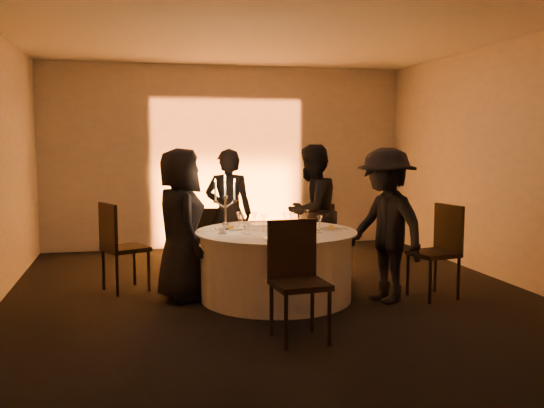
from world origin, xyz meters
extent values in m
plane|color=black|center=(0.00, 0.00, 0.00)|extent=(7.00, 7.00, 0.00)
plane|color=white|center=(0.00, 0.00, 3.00)|extent=(7.00, 7.00, 0.00)
plane|color=#B3ADA6|center=(0.00, 3.50, 1.50)|extent=(7.00, 0.00, 7.00)
plane|color=#B3ADA6|center=(0.00, -3.50, 1.50)|extent=(7.00, 0.00, 7.00)
plane|color=#B3ADA6|center=(3.00, 0.00, 1.50)|extent=(0.00, 7.00, 7.00)
cube|color=black|center=(0.00, 3.20, 0.05)|extent=(0.25, 0.12, 0.10)
cylinder|color=black|center=(0.00, 0.00, 0.01)|extent=(0.60, 0.60, 0.03)
cylinder|color=black|center=(0.00, 0.00, 0.38)|extent=(0.20, 0.20, 0.75)
cylinder|color=white|center=(0.00, 0.00, 0.38)|extent=(1.68, 1.68, 0.75)
cylinder|color=white|center=(0.00, 0.00, 0.76)|extent=(1.80, 1.80, 0.02)
cube|color=black|center=(-1.65, 0.75, 0.50)|extent=(0.61, 0.61, 0.05)
cube|color=black|center=(-1.84, 0.67, 0.79)|extent=(0.23, 0.43, 0.53)
cylinder|color=black|center=(-1.39, 0.66, 0.25)|extent=(0.04, 0.04, 0.49)
cylinder|color=black|center=(-1.55, 1.01, 0.25)|extent=(0.04, 0.04, 0.49)
cylinder|color=black|center=(-1.74, 0.49, 0.25)|extent=(0.04, 0.04, 0.49)
cylinder|color=black|center=(-1.91, 0.85, 0.25)|extent=(0.04, 0.04, 0.49)
cube|color=black|center=(-0.50, 1.58, 0.42)|extent=(0.48, 0.48, 0.05)
cube|color=black|center=(-0.56, 1.42, 0.66)|extent=(0.38, 0.16, 0.44)
cylinder|color=black|center=(-0.30, 1.69, 0.21)|extent=(0.04, 0.04, 0.41)
cylinder|color=black|center=(-0.61, 1.79, 0.21)|extent=(0.04, 0.04, 0.41)
cylinder|color=black|center=(-0.40, 1.38, 0.21)|extent=(0.04, 0.04, 0.41)
cylinder|color=black|center=(-0.71, 1.48, 0.21)|extent=(0.04, 0.04, 0.41)
cube|color=black|center=(0.83, 1.30, 0.44)|extent=(0.55, 0.55, 0.05)
cube|color=black|center=(0.93, 1.15, 0.69)|extent=(0.36, 0.25, 0.46)
cylinder|color=black|center=(0.88, 1.54, 0.22)|extent=(0.04, 0.04, 0.43)
cylinder|color=black|center=(0.59, 1.35, 0.22)|extent=(0.04, 0.04, 0.43)
cylinder|color=black|center=(1.07, 1.25, 0.22)|extent=(0.04, 0.04, 0.43)
cylinder|color=black|center=(0.78, 1.06, 0.22)|extent=(0.04, 0.04, 0.43)
cube|color=black|center=(1.74, -0.36, 0.50)|extent=(0.54, 0.54, 0.05)
cube|color=black|center=(1.94, -0.32, 0.79)|extent=(0.13, 0.46, 0.53)
cylinder|color=black|center=(1.50, -0.21, 0.25)|extent=(0.04, 0.04, 0.49)
cylinder|color=black|center=(1.58, -0.59, 0.25)|extent=(0.04, 0.04, 0.49)
cylinder|color=black|center=(1.89, -0.13, 0.25)|extent=(0.04, 0.04, 0.49)
cylinder|color=black|center=(1.97, -0.51, 0.25)|extent=(0.04, 0.04, 0.49)
cube|color=black|center=(-0.13, -1.45, 0.51)|extent=(0.50, 0.50, 0.05)
cube|color=black|center=(-0.15, -1.24, 0.80)|extent=(0.47, 0.08, 0.53)
cylinder|color=black|center=(-0.31, -1.67, 0.25)|extent=(0.04, 0.04, 0.50)
cylinder|color=black|center=(0.09, -1.63, 0.25)|extent=(0.04, 0.04, 0.50)
cylinder|color=black|center=(-0.34, -1.27, 0.25)|extent=(0.04, 0.04, 0.50)
cylinder|color=black|center=(0.05, -1.24, 0.25)|extent=(0.04, 0.04, 0.50)
imported|color=black|center=(-1.04, 0.20, 0.85)|extent=(0.68, 0.91, 1.69)
imported|color=black|center=(-0.34, 1.22, 0.83)|extent=(0.69, 0.55, 1.67)
imported|color=black|center=(0.69, 0.94, 0.86)|extent=(1.06, 1.02, 1.72)
imported|color=black|center=(1.15, -0.38, 0.85)|extent=(0.94, 1.24, 1.69)
cylinder|color=white|center=(-0.48, 0.22, 0.78)|extent=(0.28, 0.28, 0.01)
cube|color=#B9B9BE|center=(-0.65, 0.22, 0.78)|extent=(0.01, 0.17, 0.01)
cube|color=#B9B9BE|center=(-0.31, 0.22, 0.78)|extent=(0.02, 0.17, 0.01)
sphere|color=yellow|center=(-0.48, 0.22, 0.82)|extent=(0.07, 0.07, 0.07)
cylinder|color=white|center=(-0.11, 0.51, 0.78)|extent=(0.25, 0.25, 0.01)
cube|color=#B9B9BE|center=(-0.28, 0.51, 0.78)|extent=(0.02, 0.17, 0.01)
cube|color=#B9B9BE|center=(0.06, 0.51, 0.78)|extent=(0.02, 0.17, 0.01)
cylinder|color=white|center=(0.28, 0.47, 0.78)|extent=(0.25, 0.25, 0.01)
cube|color=#B9B9BE|center=(0.11, 0.47, 0.78)|extent=(0.02, 0.17, 0.01)
cube|color=#B9B9BE|center=(0.45, 0.47, 0.78)|extent=(0.02, 0.17, 0.01)
sphere|color=yellow|center=(0.28, 0.47, 0.82)|extent=(0.07, 0.07, 0.07)
cylinder|color=white|center=(0.62, -0.06, 0.78)|extent=(0.26, 0.26, 0.01)
cube|color=#B9B9BE|center=(0.45, -0.06, 0.78)|extent=(0.02, 0.17, 0.01)
cube|color=#B9B9BE|center=(0.79, -0.06, 0.78)|extent=(0.01, 0.17, 0.01)
sphere|color=yellow|center=(0.62, -0.06, 0.82)|extent=(0.07, 0.07, 0.07)
cylinder|color=white|center=(-0.06, -0.53, 0.78)|extent=(0.26, 0.26, 0.01)
cube|color=#B9B9BE|center=(-0.23, -0.53, 0.78)|extent=(0.02, 0.17, 0.01)
cube|color=#B9B9BE|center=(0.11, -0.53, 0.78)|extent=(0.02, 0.17, 0.01)
cylinder|color=white|center=(-0.61, -0.08, 0.77)|extent=(0.11, 0.11, 0.01)
cylinder|color=white|center=(-0.61, -0.08, 0.81)|extent=(0.07, 0.07, 0.06)
cylinder|color=silver|center=(-0.55, 0.13, 0.78)|extent=(0.13, 0.13, 0.02)
sphere|color=silver|center=(-0.55, 0.13, 0.84)|extent=(0.07, 0.07, 0.07)
cylinder|color=silver|center=(-0.55, 0.13, 0.97)|extent=(0.03, 0.03, 0.33)
cylinder|color=silver|center=(-0.55, 0.13, 1.15)|extent=(0.05, 0.05, 0.03)
cylinder|color=white|center=(-0.55, 0.13, 1.26)|extent=(0.02, 0.02, 0.22)
cone|color=orange|center=(-0.55, 0.13, 1.39)|extent=(0.02, 0.02, 0.03)
cylinder|color=silver|center=(-0.60, 0.13, 1.06)|extent=(0.12, 0.02, 0.08)
cylinder|color=silver|center=(-0.66, 0.13, 1.10)|extent=(0.05, 0.05, 0.03)
cylinder|color=white|center=(-0.66, 0.13, 1.21)|extent=(0.02, 0.02, 0.22)
cone|color=orange|center=(-0.66, 0.13, 1.34)|extent=(0.02, 0.02, 0.03)
cylinder|color=silver|center=(-0.50, 0.13, 1.06)|extent=(0.12, 0.02, 0.08)
cylinder|color=silver|center=(-0.44, 0.13, 1.10)|extent=(0.05, 0.05, 0.03)
cylinder|color=white|center=(-0.44, 0.13, 1.21)|extent=(0.02, 0.02, 0.22)
cone|color=orange|center=(-0.44, 0.13, 1.34)|extent=(0.02, 0.02, 0.03)
cylinder|color=silver|center=(0.20, 0.07, 0.77)|extent=(0.06, 0.06, 0.01)
cylinder|color=silver|center=(0.20, 0.07, 0.83)|extent=(0.01, 0.01, 0.10)
cone|color=silver|center=(0.20, 0.07, 0.92)|extent=(0.07, 0.07, 0.09)
cylinder|color=silver|center=(0.44, 0.30, 0.77)|extent=(0.06, 0.06, 0.01)
cylinder|color=silver|center=(0.44, 0.30, 0.83)|extent=(0.01, 0.01, 0.10)
cone|color=silver|center=(0.44, 0.30, 0.92)|extent=(0.07, 0.07, 0.09)
cylinder|color=silver|center=(0.42, -0.27, 0.77)|extent=(0.06, 0.06, 0.01)
cylinder|color=silver|center=(0.42, -0.27, 0.83)|extent=(0.01, 0.01, 0.10)
cone|color=silver|center=(0.42, -0.27, 0.92)|extent=(0.07, 0.07, 0.09)
cylinder|color=silver|center=(-0.21, 0.18, 0.77)|extent=(0.06, 0.06, 0.01)
cylinder|color=silver|center=(-0.21, 0.18, 0.83)|extent=(0.01, 0.01, 0.10)
cone|color=silver|center=(-0.21, 0.18, 0.92)|extent=(0.07, 0.07, 0.09)
cylinder|color=silver|center=(-0.14, 0.00, 0.77)|extent=(0.06, 0.06, 0.01)
cylinder|color=silver|center=(-0.14, 0.00, 0.83)|extent=(0.01, 0.01, 0.10)
cone|color=silver|center=(-0.14, 0.00, 0.92)|extent=(0.07, 0.07, 0.09)
cylinder|color=silver|center=(0.13, 0.12, 0.77)|extent=(0.06, 0.06, 0.01)
cylinder|color=silver|center=(0.13, 0.12, 0.83)|extent=(0.01, 0.01, 0.10)
cone|color=silver|center=(0.13, 0.12, 0.92)|extent=(0.07, 0.07, 0.09)
cylinder|color=silver|center=(-0.40, -0.07, 0.77)|extent=(0.06, 0.06, 0.01)
cylinder|color=silver|center=(-0.40, -0.07, 0.83)|extent=(0.01, 0.01, 0.10)
cone|color=silver|center=(-0.40, -0.07, 0.92)|extent=(0.07, 0.07, 0.09)
cylinder|color=silver|center=(-0.37, 0.28, 0.77)|extent=(0.06, 0.06, 0.01)
cylinder|color=silver|center=(-0.37, 0.28, 0.83)|extent=(0.01, 0.01, 0.10)
cone|color=silver|center=(-0.37, 0.28, 0.92)|extent=(0.07, 0.07, 0.09)
cylinder|color=silver|center=(-0.37, -0.19, 0.82)|extent=(0.07, 0.07, 0.09)
cylinder|color=silver|center=(0.36, 0.02, 0.82)|extent=(0.07, 0.07, 0.09)
cylinder|color=silver|center=(0.27, 0.22, 0.82)|extent=(0.07, 0.07, 0.09)
camera|label=1|loc=(-1.54, -6.50, 1.77)|focal=40.00mm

